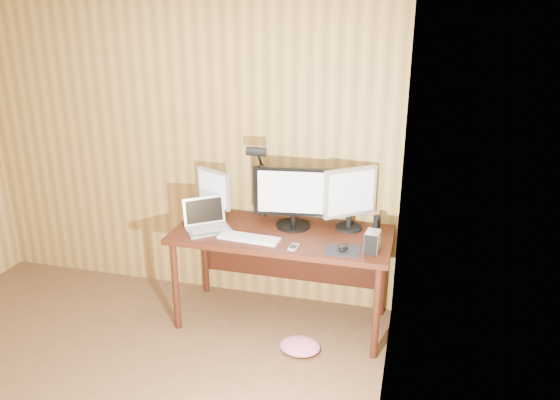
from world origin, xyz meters
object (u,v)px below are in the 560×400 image
at_px(desk_lamp, 259,171).
at_px(keyboard, 249,238).
at_px(mouse, 343,248).
at_px(laptop, 207,222).
at_px(desk, 284,243).
at_px(phone, 294,247).
at_px(monitor_center, 293,196).
at_px(hard_drive, 372,242).
at_px(monitor_right, 350,197).
at_px(speaker, 377,224).
at_px(monitor_left, 214,192).

bearing_deg(desk_lamp, keyboard, -93.04).
bearing_deg(mouse, laptop, 169.74).
bearing_deg(desk, phone, -65.07).
relative_size(monitor_center, hard_drive, 4.12).
distance_m(monitor_right, desk_lamp, 0.71).
xyz_separation_m(laptop, desk_lamp, (0.33, 0.29, 0.33)).
bearing_deg(keyboard, laptop, 168.02).
xyz_separation_m(mouse, phone, (-0.33, -0.05, -0.02)).
bearing_deg(phone, speaker, 44.63).
relative_size(monitor_left, hard_drive, 2.67).
bearing_deg(phone, desk_lamp, 134.97).
xyz_separation_m(keyboard, mouse, (0.68, -0.02, 0.01)).
xyz_separation_m(phone, speaker, (0.52, 0.43, 0.06)).
bearing_deg(laptop, phone, -50.76).
height_order(monitor_right, laptop, monitor_right).
distance_m(monitor_left, mouse, 1.14).
distance_m(monitor_center, keyboard, 0.46).
bearing_deg(keyboard, speaker, 27.35).
height_order(laptop, speaker, laptop).
height_order(desk, phone, phone).
distance_m(desk, desk_lamp, 0.58).
bearing_deg(monitor_right, speaker, -39.69).
bearing_deg(laptop, keyboard, -53.59).
relative_size(hard_drive, desk_lamp, 0.23).
xyz_separation_m(keyboard, speaker, (0.87, 0.36, 0.05)).
bearing_deg(mouse, monitor_left, 158.07).
bearing_deg(phone, hard_drive, 14.70).
distance_m(monitor_left, phone, 0.86).
relative_size(monitor_left, desk_lamp, 0.61).
height_order(monitor_left, hard_drive, monitor_left).
bearing_deg(speaker, keyboard, -157.40).
height_order(monitor_center, speaker, monitor_center).
xyz_separation_m(mouse, hard_drive, (0.19, 0.04, 0.05)).
xyz_separation_m(keyboard, phone, (0.34, -0.07, -0.00)).
bearing_deg(monitor_center, speaker, -2.35).
height_order(keyboard, mouse, mouse).
xyz_separation_m(monitor_left, mouse, (1.07, -0.36, -0.18)).
xyz_separation_m(speaker, desk_lamp, (-0.91, 0.04, 0.33)).
bearing_deg(laptop, desk_lamp, 4.59).
height_order(mouse, speaker, speaker).
bearing_deg(desk, laptop, -165.51).
xyz_separation_m(monitor_right, keyboard, (-0.66, -0.37, -0.24)).
bearing_deg(monitor_left, mouse, 8.63).
relative_size(desk, speaker, 12.55).
bearing_deg(monitor_left, phone, -1.67).
xyz_separation_m(monitor_center, hard_drive, (0.62, -0.29, -0.17)).
bearing_deg(monitor_right, monitor_center, 151.24).
relative_size(monitor_right, keyboard, 1.04).
distance_m(hard_drive, desk_lamp, 1.03).
distance_m(keyboard, phone, 0.35).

